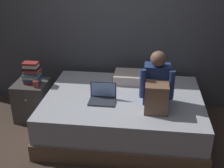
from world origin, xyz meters
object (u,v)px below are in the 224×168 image
pillow (135,77)px  mug (36,84)px  nightstand (33,100)px  bed (123,114)px  person_sitting (157,86)px  book_stack (31,73)px  laptop (103,97)px

pillow → mug: 1.34m
pillow → nightstand: bearing=-170.0°
bed → person_sitting: (0.40, -0.20, 0.52)m
person_sitting → mug: (-1.57, 0.28, -0.19)m
bed → book_stack: 1.35m
bed → nightstand: bearing=171.2°
nightstand → book_stack: size_ratio=1.83×
book_stack → mug: (0.10, -0.12, -0.10)m
laptop → pillow: size_ratio=0.57×
bed → book_stack: (-1.27, 0.21, 0.43)m
nightstand → laptop: size_ratio=1.70×
person_sitting → bed: bearing=152.8°
person_sitting → mug: bearing=169.7°
book_stack → mug: size_ratio=3.31×
nightstand → person_sitting: size_ratio=0.83×
bed → nightstand: (-1.30, 0.20, 0.01)m
nightstand → book_stack: bearing=8.0°
bed → book_stack: bearing=170.8°
bed → laptop: laptop is taller
nightstand → mug: size_ratio=6.06×
laptop → book_stack: size_ratio=1.07×
laptop → pillow: laptop is taller
bed → laptop: 0.43m
bed → nightstand: size_ratio=3.67×
person_sitting → laptop: bearing=176.1°
nightstand → pillow: bearing=10.0°
nightstand → laptop: 1.16m
laptop → mug: size_ratio=3.56×
nightstand → book_stack: (0.03, 0.00, 0.42)m
person_sitting → laptop: 0.67m
bed → mug: size_ratio=22.22×
person_sitting → book_stack: bearing=166.2°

